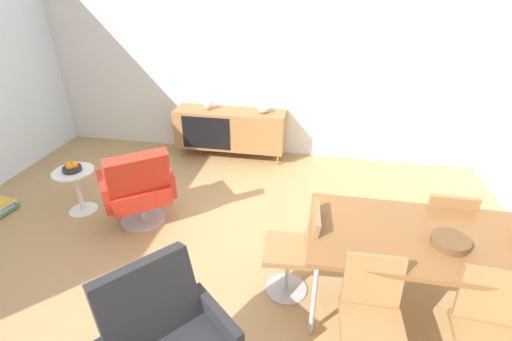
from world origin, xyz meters
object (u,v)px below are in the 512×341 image
at_px(vase_cobalt, 208,104).
at_px(dining_table, 417,240).
at_px(vase_sculptural_dark, 263,108).
at_px(dining_chair_back_right, 440,224).
at_px(wooden_bowl_on_table, 450,242).
at_px(dining_chair_near_window, 296,248).
at_px(dining_chair_front_left, 371,315).
at_px(sideboard, 230,129).
at_px(lounge_chair_red, 138,187).
at_px(fruit_bowl, 72,167).
at_px(side_table_round, 77,186).
at_px(dining_chair_front_right, 488,332).

bearing_deg(vase_cobalt, dining_table, -46.13).
relative_size(vase_sculptural_dark, dining_chair_back_right, 0.20).
distance_m(vase_cobalt, dining_table, 3.44).
distance_m(wooden_bowl_on_table, dining_chair_near_window, 1.13).
distance_m(dining_table, dining_chair_front_left, 0.70).
height_order(sideboard, dining_table, dining_table).
height_order(vase_cobalt, dining_table, vase_cobalt).
bearing_deg(dining_chair_back_right, lounge_chair_red, 177.82).
relative_size(lounge_chair_red, fruit_bowl, 4.73).
distance_m(sideboard, wooden_bowl_on_table, 3.43).
distance_m(dining_table, lounge_chair_red, 2.71).
distance_m(sideboard, vase_cobalt, 0.48).
height_order(sideboard, vase_sculptural_dark, vase_sculptural_dark).
xyz_separation_m(side_table_round, fruit_bowl, (0.00, 0.00, 0.24)).
xyz_separation_m(vase_sculptural_dark, dining_chair_front_right, (1.93, -3.04, -0.32)).
distance_m(dining_chair_back_right, lounge_chair_red, 2.97).
distance_m(vase_cobalt, dining_chair_front_left, 3.67).
bearing_deg(sideboard, dining_table, -50.11).
xyz_separation_m(dining_chair_front_right, lounge_chair_red, (-2.97, 1.23, -0.00)).
bearing_deg(fruit_bowl, dining_chair_front_right, -19.39).
relative_size(dining_table, lounge_chair_red, 1.69).
height_order(wooden_bowl_on_table, lounge_chair_red, lounge_chair_red).
bearing_deg(vase_sculptural_dark, sideboard, -179.78).
bearing_deg(dining_chair_back_right, vase_cobalt, 144.90).
bearing_deg(wooden_bowl_on_table, dining_chair_near_window, 175.84).
xyz_separation_m(dining_table, side_table_round, (-3.43, 0.77, -0.38)).
bearing_deg(dining_table, dining_chair_back_right, 57.94).
bearing_deg(vase_sculptural_dark, dining_table, -57.54).
xyz_separation_m(wooden_bowl_on_table, dining_chair_near_window, (-1.08, 0.08, -0.30)).
height_order(vase_cobalt, dining_chair_front_right, vase_cobalt).
xyz_separation_m(dining_chair_front_left, fruit_bowl, (-3.08, 1.33, 0.09)).
xyz_separation_m(vase_cobalt, dining_table, (2.39, -2.48, -0.10)).
bearing_deg(wooden_bowl_on_table, sideboard, 131.57).
relative_size(dining_table, dining_chair_front_right, 1.87).
distance_m(dining_chair_front_right, side_table_round, 4.02).
distance_m(vase_cobalt, dining_chair_back_right, 3.36).
bearing_deg(side_table_round, sideboard, 51.43).
relative_size(side_table_round, fruit_bowl, 2.60).
xyz_separation_m(vase_cobalt, dining_chair_near_window, (1.50, -2.48, -0.33)).
bearing_deg(dining_chair_front_right, side_table_round, 160.62).
height_order(dining_table, fruit_bowl, dining_table).
height_order(sideboard, dining_chair_front_right, dining_chair_front_right).
xyz_separation_m(dining_chair_front_left, side_table_round, (-3.08, 1.33, -0.15)).
height_order(vase_cobalt, side_table_round, vase_cobalt).
bearing_deg(fruit_bowl, vase_sculptural_dark, 42.66).
bearing_deg(lounge_chair_red, side_table_round, 172.91).
bearing_deg(dining_chair_front_left, lounge_chair_red, 151.46).
bearing_deg(sideboard, dining_chair_back_right, -38.41).
relative_size(wooden_bowl_on_table, dining_chair_back_right, 0.30).
distance_m(dining_chair_near_window, side_table_round, 2.66).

